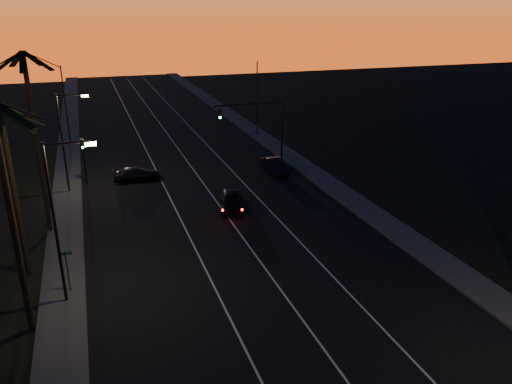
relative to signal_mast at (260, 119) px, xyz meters
name	(u,v)px	position (x,y,z in m)	size (l,w,h in m)	color
road	(216,210)	(-7.14, -9.99, -4.78)	(20.00, 170.00, 0.01)	black
sidewalk_left	(66,229)	(-18.34, -9.99, -4.70)	(2.40, 170.00, 0.16)	#343432
sidewalk_right	(343,193)	(4.06, -9.99, -4.70)	(2.40, 170.00, 0.16)	#343432
lane_stripe_left	(178,215)	(-10.14, -9.99, -4.76)	(0.12, 160.00, 0.01)	silver
lane_stripe_mid	(222,209)	(-6.64, -9.99, -4.76)	(0.12, 160.00, 0.01)	silver
lane_stripe_right	(264,204)	(-3.14, -9.99, -4.76)	(0.12, 160.00, 0.01)	silver
palm_near	(8,197)	(-19.74, -21.99, 2.29)	(4.25, 4.16, 11.53)	black
palm_mid	(11,176)	(-20.34, -15.99, 1.47)	(4.25, 4.16, 10.03)	black
palm_far	(34,127)	(-19.34, -9.99, 2.83)	(4.25, 4.16, 12.53)	black
streetlight_left_near	(59,212)	(-17.84, -19.99, 0.54)	(2.55, 0.26, 9.00)	black
streetlight_left_far	(66,135)	(-17.82, -1.99, 0.28)	(2.55, 0.26, 8.50)	black
street_sign	(67,266)	(-17.94, -18.99, -3.13)	(0.70, 0.06, 2.60)	black
signal_mast	(260,119)	(0.00, 0.00, 0.00)	(7.10, 0.41, 7.00)	black
signal_post	(83,153)	(-16.64, -0.01, -1.89)	(0.28, 0.37, 4.20)	black
far_pole_left	(66,106)	(-18.14, 15.01, -0.28)	(0.14, 0.14, 9.00)	black
far_pole_right	(257,99)	(3.86, 12.01, -0.28)	(0.14, 0.14, 9.00)	black
lead_car	(232,200)	(-5.87, -10.11, -4.04)	(2.85, 5.02, 1.46)	black
right_car	(275,166)	(0.63, -2.68, -4.07)	(1.49, 4.24, 1.40)	black
cross_car	(138,174)	(-12.17, -0.80, -4.14)	(4.45, 1.99, 1.27)	black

